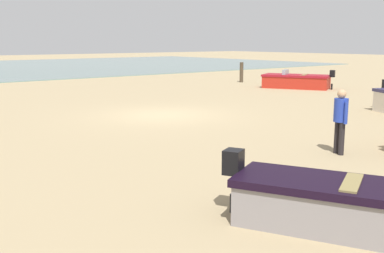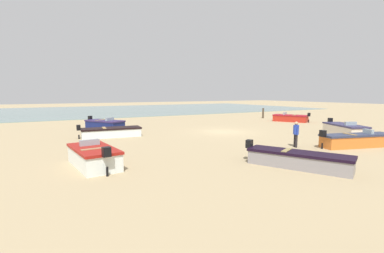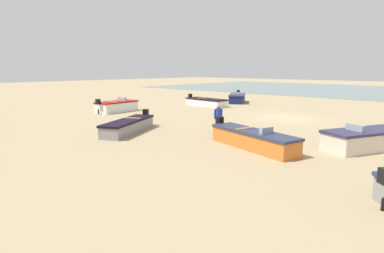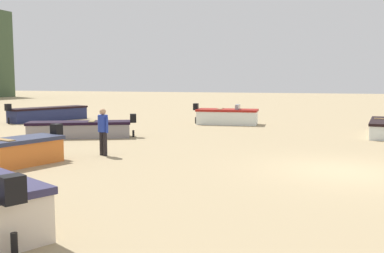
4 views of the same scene
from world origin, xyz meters
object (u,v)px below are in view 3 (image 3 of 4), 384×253
(beach_walker_foreground, at_px, (218,116))
(boat_navy_6, at_px, (237,98))
(boat_white_2, at_px, (206,102))
(boat_orange_4, at_px, (253,139))
(boat_white_8, at_px, (117,106))
(boat_grey_1, at_px, (129,126))
(boat_cream_5, at_px, (365,139))

(beach_walker_foreground, bearing_deg, boat_navy_6, 54.48)
(boat_white_2, bearing_deg, beach_walker_foreground, 48.47)
(boat_orange_4, relative_size, boat_white_8, 1.31)
(boat_grey_1, relative_size, boat_navy_6, 1.17)
(boat_cream_5, bearing_deg, boat_grey_1, 48.66)
(boat_cream_5, bearing_deg, boat_orange_4, 65.14)
(boat_orange_4, distance_m, boat_cream_5, 5.04)
(boat_grey_1, distance_m, beach_walker_foreground, 5.14)
(boat_white_8, bearing_deg, boat_white_2, 66.08)
(beach_walker_foreground, bearing_deg, boat_white_8, 106.85)
(boat_white_2, height_order, boat_orange_4, boat_orange_4)
(boat_grey_1, bearing_deg, boat_white_8, -56.57)
(boat_cream_5, xyz_separation_m, boat_white_8, (19.18, 0.04, -0.00))
(boat_grey_1, height_order, boat_navy_6, boat_navy_6)
(boat_grey_1, bearing_deg, boat_orange_4, 166.20)
(boat_cream_5, height_order, beach_walker_foreground, beach_walker_foreground)
(boat_grey_1, bearing_deg, beach_walker_foreground, -164.40)
(boat_white_8, xyz_separation_m, beach_walker_foreground, (-11.88, 1.36, 0.49))
(boat_orange_4, bearing_deg, boat_grey_1, -62.25)
(boat_white_2, height_order, beach_walker_foreground, beach_walker_foreground)
(boat_orange_4, height_order, boat_navy_6, boat_navy_6)
(boat_orange_4, xyz_separation_m, boat_white_8, (15.31, -3.19, 0.04))
(boat_white_2, distance_m, boat_navy_6, 4.61)
(boat_cream_5, bearing_deg, boat_white_8, 25.44)
(boat_white_8, bearing_deg, beach_walker_foreground, -12.50)
(boat_navy_6, bearing_deg, boat_white_8, 45.00)
(boat_white_2, bearing_deg, boat_orange_4, 52.68)
(boat_navy_6, xyz_separation_m, boat_white_8, (3.21, 13.02, 0.00))
(boat_orange_4, xyz_separation_m, boat_cream_5, (-3.87, -3.23, 0.04))
(beach_walker_foreground, bearing_deg, boat_grey_1, 155.01)
(boat_grey_1, height_order, boat_white_2, boat_grey_1)
(boat_grey_1, xyz_separation_m, boat_white_8, (8.06, -4.76, 0.08))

